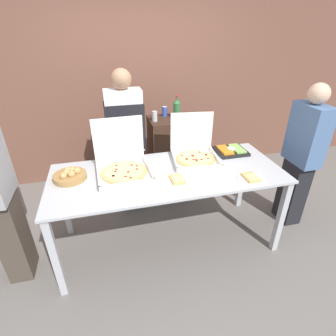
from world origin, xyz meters
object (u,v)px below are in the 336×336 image
paper_plate_front_right (251,178)px  person_guest_plaid (302,156)px  pizza_box_far_left (194,152)px  veggie_tray (231,151)px  soda_can_silver (155,116)px  soda_bottle (177,108)px  bread_basket (70,175)px  person_server_vest (126,137)px  pizza_box_far_right (123,164)px  paper_plate_front_center (177,180)px  soda_can_colored (165,111)px

paper_plate_front_right → person_guest_plaid: 0.86m
pizza_box_far_left → person_guest_plaid: bearing=-2.4°
veggie_tray → soda_can_silver: (-0.72, 0.66, 0.25)m
soda_can_silver → person_guest_plaid: (1.44, -0.91, -0.28)m
soda_bottle → bread_basket: bearing=-145.3°
soda_can_silver → person_server_vest: bearing=-153.8°
pizza_box_far_right → person_server_vest: 0.62m
veggie_tray → person_server_vest: 1.20m
pizza_box_far_left → pizza_box_far_right: 0.76m
soda_can_silver → person_server_vest: person_server_vest is taller
pizza_box_far_left → paper_plate_front_right: (0.37, -0.52, -0.07)m
paper_plate_front_right → person_guest_plaid: (0.80, 0.31, -0.03)m
paper_plate_front_center → soda_can_silver: soda_can_silver is taller
soda_bottle → soda_can_colored: soda_bottle is taller
bread_basket → soda_bottle: (1.26, 0.88, 0.29)m
veggie_tray → bread_basket: 1.69m
bread_basket → veggie_tray: bearing=5.3°
veggie_tray → soda_can_colored: (-0.55, 0.83, 0.25)m
pizza_box_far_right → soda_bottle: bearing=45.7°
pizza_box_far_left → pizza_box_far_right: size_ratio=1.00×
pizza_box_far_left → veggie_tray: bearing=13.7°
pizza_box_far_right → veggie_tray: bearing=4.6°
soda_bottle → soda_can_colored: 0.18m
person_guest_plaid → pizza_box_far_right: bearing=86.6°
paper_plate_front_center → soda_bottle: bearing=74.4°
soda_can_silver → paper_plate_front_center: bearing=-91.2°
bread_basket → soda_can_colored: soda_can_colored is taller
soda_bottle → soda_can_colored: (-0.13, 0.11, -0.06)m
pizza_box_far_left → paper_plate_front_right: size_ratio=2.18×
bread_basket → soda_can_colored: size_ratio=2.40×
pizza_box_far_left → person_server_vest: (-0.65, 0.52, 0.03)m
person_guest_plaid → person_server_vest: bearing=68.3°
bread_basket → person_server_vest: bearing=47.0°
pizza_box_far_right → person_guest_plaid: (1.92, -0.11, -0.10)m
soda_bottle → person_server_vest: (-0.68, -0.25, -0.22)m
soda_bottle → person_guest_plaid: size_ratio=0.17×
person_guest_plaid → veggie_tray: bearing=70.7°
paper_plate_front_right → veggie_tray: 0.57m
pizza_box_far_right → person_server_vest: bearing=78.4°
person_guest_plaid → soda_bottle: bearing=49.6°
paper_plate_front_right → bread_basket: bread_basket is taller
paper_plate_front_center → soda_can_silver: bearing=88.8°
person_server_vest → person_guest_plaid: size_ratio=1.06×
soda_bottle → soda_can_silver: 0.31m
paper_plate_front_right → soda_bottle: 1.37m
paper_plate_front_center → person_server_vest: size_ratio=0.13×
person_server_vest → person_guest_plaid: (1.82, -0.73, -0.12)m
soda_bottle → soda_can_silver: bearing=-168.5°
pizza_box_far_left → soda_bottle: soda_bottle is taller
veggie_tray → soda_can_colored: bearing=123.7°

